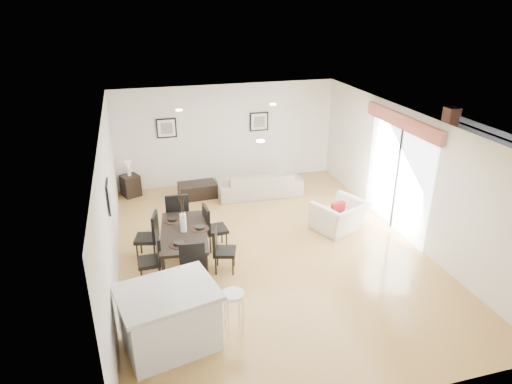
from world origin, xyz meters
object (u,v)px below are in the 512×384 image
object	(u,v)px
dining_chair_foot	(177,213)
coffee_table	(198,190)
dining_chair_wfar	(150,234)
armchair	(339,216)
dining_chair_enear	(220,247)
dining_chair_head	(193,269)
bar_stool	(233,299)
dining_chair_efar	(212,225)
kitchen_island	(169,318)
dining_chair_wnear	(153,256)
sofa	(259,183)
side_table	(131,186)
dining_table	(184,234)

from	to	relation	value
dining_chair_foot	coffee_table	xyz separation A→B (m)	(0.73, 2.07, -0.40)
dining_chair_wfar	armchair	bearing A→B (deg)	105.28
armchair	dining_chair_enear	size ratio (longest dim) A/B	1.15
dining_chair_head	bar_stool	xyz separation A→B (m)	(0.44, -1.12, 0.09)
armchair	dining_chair_efar	xyz separation A→B (m)	(-2.86, -0.08, 0.20)
dining_chair_wfar	dining_chair_head	size ratio (longest dim) A/B	0.98
dining_chair_head	kitchen_island	xyz separation A→B (m)	(-0.52, -1.12, -0.06)
dining_chair_wnear	dining_chair_efar	bearing A→B (deg)	123.70
dining_chair_head	dining_chair_foot	bearing A→B (deg)	96.83
dining_chair_wfar	kitchen_island	xyz separation A→B (m)	(0.10, -2.60, -0.05)
dining_chair_enear	coffee_table	bearing A→B (deg)	14.97
dining_chair_wnear	bar_stool	xyz separation A→B (m)	(1.06, -1.76, 0.12)
sofa	bar_stool	xyz separation A→B (m)	(-1.85, -5.04, 0.32)
dining_chair_wnear	kitchen_island	world-z (taller)	kitchen_island
sofa	bar_stool	size ratio (longest dim) A/B	2.93
coffee_table	side_table	size ratio (longest dim) A/B	1.70
dining_table	kitchen_island	distance (m)	2.25
sofa	side_table	world-z (taller)	sofa
dining_chair_efar	dining_chair_head	distance (m)	1.60
side_table	kitchen_island	bearing A→B (deg)	-85.87
coffee_table	side_table	world-z (taller)	side_table
coffee_table	armchair	bearing A→B (deg)	-46.52
kitchen_island	dining_chair_wfar	bearing A→B (deg)	79.83
armchair	bar_stool	world-z (taller)	bar_stool
sofa	kitchen_island	size ratio (longest dim) A/B	1.38
dining_chair_head	sofa	bearing A→B (deg)	66.13
coffee_table	side_table	bearing A→B (deg)	158.48
kitchen_island	armchair	bearing A→B (deg)	21.62
dining_chair_efar	coffee_table	xyz separation A→B (m)	(0.12, 2.71, -0.35)
dining_table	dining_chair_foot	world-z (taller)	dining_chair_foot
kitchen_island	dining_chair_efar	bearing A→B (deg)	54.49
dining_table	side_table	size ratio (longest dim) A/B	3.26
sofa	dining_chair_wnear	bearing A→B (deg)	49.85
dining_chair_enear	side_table	distance (m)	4.39
armchair	dining_chair_head	world-z (taller)	dining_chair_head
dining_chair_wnear	dining_chair_foot	bearing A→B (deg)	156.52
sofa	armchair	size ratio (longest dim) A/B	2.10
sofa	dining_chair_head	bearing A→B (deg)	61.11
dining_chair_wfar	sofa	bearing A→B (deg)	144.01
armchair	dining_chair_foot	size ratio (longest dim) A/B	0.98
sofa	dining_chair_enear	size ratio (longest dim) A/B	2.41
dining_chair_wnear	side_table	bearing A→B (deg)	-176.90
dining_chair_enear	dining_chair_foot	bearing A→B (deg)	39.62
dining_chair_wnear	sofa	bearing A→B (deg)	137.06
dining_table	dining_chair_head	bearing A→B (deg)	-82.57
dining_table	coffee_table	bearing A→B (deg)	83.92
dining_chair_efar	bar_stool	distance (m)	2.62
armchair	bar_stool	bearing A→B (deg)	18.19
armchair	dining_chair_wnear	size ratio (longest dim) A/B	1.12
armchair	dining_chair_wfar	size ratio (longest dim) A/B	1.08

